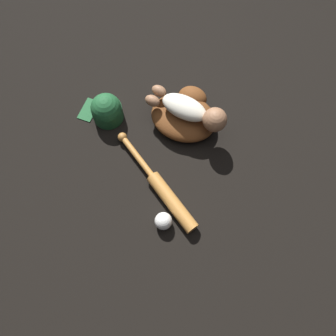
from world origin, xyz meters
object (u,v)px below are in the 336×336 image
Objects in this scene: baby_figure at (192,111)px; baseball at (163,221)px; baseball_glove at (185,114)px; baseball_cap at (106,110)px; baseball_bat at (164,191)px.

baseball is (-0.01, -0.48, -0.10)m from baby_figure.
baseball_glove reaches higher than baseball.
baseball_glove is at bearing 138.19° from baby_figure.
baseball_cap is (-0.38, 0.44, 0.02)m from baseball.
baseball is 0.58m from baseball_cap.
baseball_glove is at bearing 10.93° from baseball_cap.
baseball_bat is at bearing 102.45° from baseball.
baseball_cap is (-0.36, -0.07, 0.01)m from baseball_glove.
baseball_bat is 0.47m from baseball_cap.
baseball is at bearing -49.49° from baseball_cap.
baby_figure is 1.74× the size of baseball_cap.
baby_figure is 0.49m from baseball.
baseball reaches higher than baseball_bat.
baseball_bat is 2.01× the size of baseball_cap.
baseball_bat is at bearing -41.99° from baseball_cap.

